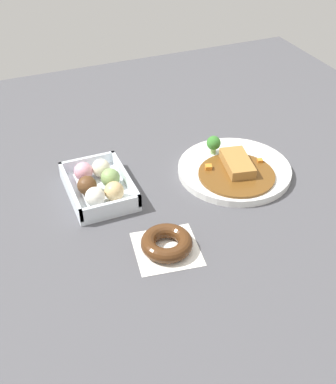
{
  "coord_description": "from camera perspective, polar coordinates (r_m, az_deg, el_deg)",
  "views": [
    {
      "loc": [
        0.85,
        -0.37,
        0.7
      ],
      "look_at": [
        0.03,
        -0.03,
        0.03
      ],
      "focal_mm": 46.12,
      "sensor_mm": 36.0,
      "label": 1
    }
  ],
  "objects": [
    {
      "name": "chocolate_ring_donut",
      "position": [
        1.0,
        -0.15,
        -5.96
      ],
      "size": [
        0.15,
        0.15,
        0.03
      ],
      "color": "white",
      "rests_on": "ground_plane"
    },
    {
      "name": "ground_plane",
      "position": [
        1.16,
        0.92,
        -0.01
      ],
      "size": [
        1.6,
        1.6,
        0.0
      ],
      "primitive_type": "plane",
      "color": "#4C4C51"
    },
    {
      "name": "curry_plate",
      "position": [
        1.22,
        7.66,
        2.67
      ],
      "size": [
        0.28,
        0.28,
        0.07
      ],
      "color": "white",
      "rests_on": "ground_plane"
    },
    {
      "name": "donut_box",
      "position": [
        1.15,
        -8.02,
        0.81
      ],
      "size": [
        0.2,
        0.14,
        0.06
      ],
      "color": "silver",
      "rests_on": "ground_plane"
    }
  ]
}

